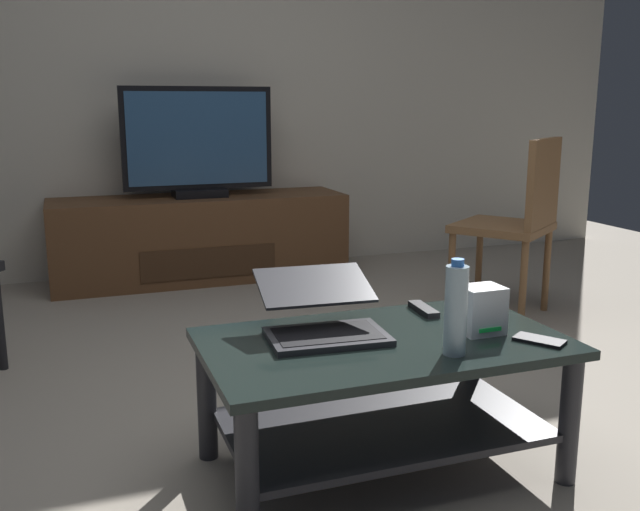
% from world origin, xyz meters
% --- Properties ---
extents(ground_plane, '(7.68, 7.68, 0.00)m').
position_xyz_m(ground_plane, '(0.00, 0.00, 0.00)').
color(ground_plane, '#9E9384').
extents(back_wall, '(6.40, 0.12, 2.80)m').
position_xyz_m(back_wall, '(0.00, 2.59, 1.40)').
color(back_wall, beige).
rests_on(back_wall, ground).
extents(coffee_table, '(1.06, 0.60, 0.42)m').
position_xyz_m(coffee_table, '(0.03, -0.31, 0.29)').
color(coffee_table, black).
rests_on(coffee_table, ground).
extents(media_cabinet, '(1.81, 0.52, 0.52)m').
position_xyz_m(media_cabinet, '(-0.03, 2.27, 0.26)').
color(media_cabinet, brown).
rests_on(media_cabinet, ground).
extents(television, '(0.92, 0.20, 0.67)m').
position_xyz_m(television, '(-0.03, 2.24, 0.85)').
color(television, black).
rests_on(television, media_cabinet).
extents(dining_chair, '(0.61, 0.61, 0.93)m').
position_xyz_m(dining_chair, '(1.35, 0.90, 0.53)').
color(dining_chair, brown).
rests_on(dining_chair, ground).
extents(laptop, '(0.37, 0.40, 0.17)m').
position_xyz_m(laptop, '(-0.13, -0.20, 0.47)').
color(laptop, '#333338').
rests_on(laptop, coffee_table).
extents(router_box, '(0.12, 0.11, 0.14)m').
position_xyz_m(router_box, '(0.33, -0.36, 0.49)').
color(router_box, silver).
rests_on(router_box, coffee_table).
extents(water_bottle_near, '(0.06, 0.06, 0.27)m').
position_xyz_m(water_bottle_near, '(0.16, -0.49, 0.54)').
color(water_bottle_near, silver).
rests_on(water_bottle_near, coffee_table).
extents(cell_phone, '(0.14, 0.16, 0.01)m').
position_xyz_m(cell_phone, '(0.44, -0.49, 0.42)').
color(cell_phone, black).
rests_on(cell_phone, coffee_table).
extents(tv_remote, '(0.05, 0.16, 0.02)m').
position_xyz_m(tv_remote, '(0.27, -0.11, 0.43)').
color(tv_remote, black).
rests_on(tv_remote, coffee_table).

